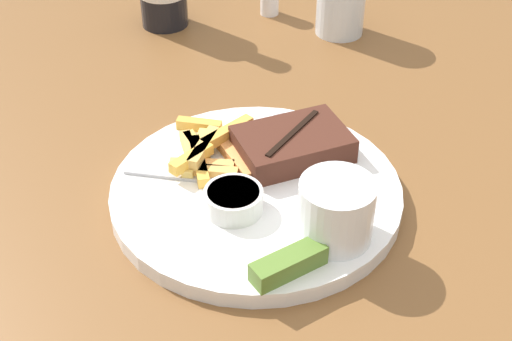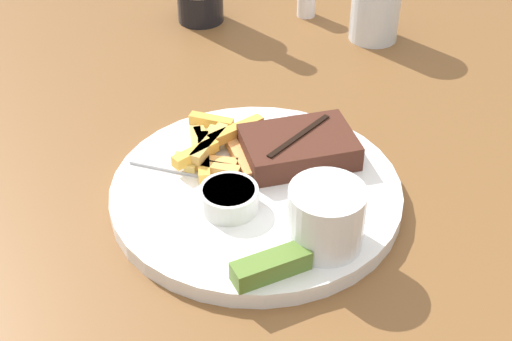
{
  "view_description": "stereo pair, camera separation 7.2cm",
  "coord_description": "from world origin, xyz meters",
  "px_view_note": "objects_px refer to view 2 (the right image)",
  "views": [
    {
      "loc": [
        0.01,
        -0.57,
        1.22
      ],
      "look_at": [
        0.0,
        0.0,
        0.78
      ],
      "focal_mm": 50.0,
      "sensor_mm": 36.0,
      "label": 1
    },
    {
      "loc": [
        0.08,
        -0.56,
        1.22
      ],
      "look_at": [
        0.0,
        0.0,
        0.78
      ],
      "focal_mm": 50.0,
      "sensor_mm": 36.0,
      "label": 2
    }
  ],
  "objects_px": {
    "coleslaw_cup": "(326,214)",
    "pickle_spear": "(271,266)",
    "dipping_sauce_cup": "(229,197)",
    "drinking_glass": "(377,0)",
    "fork_utensil": "(185,170)",
    "steak_portion": "(299,147)",
    "knife_utensil": "(262,161)",
    "dinner_plate": "(256,193)"
  },
  "relations": [
    {
      "from": "dinner_plate",
      "to": "pickle_spear",
      "type": "relative_size",
      "value": 4.18
    },
    {
      "from": "steak_portion",
      "to": "coleslaw_cup",
      "type": "bearing_deg",
      "value": -73.54
    },
    {
      "from": "steak_portion",
      "to": "drinking_glass",
      "type": "relative_size",
      "value": 1.18
    },
    {
      "from": "pickle_spear",
      "to": "drinking_glass",
      "type": "bearing_deg",
      "value": 80.91
    },
    {
      "from": "coleslaw_cup",
      "to": "drinking_glass",
      "type": "bearing_deg",
      "value": 85.36
    },
    {
      "from": "fork_utensil",
      "to": "dipping_sauce_cup",
      "type": "bearing_deg",
      "value": -32.1
    },
    {
      "from": "dipping_sauce_cup",
      "to": "drinking_glass",
      "type": "height_order",
      "value": "drinking_glass"
    },
    {
      "from": "coleslaw_cup",
      "to": "dipping_sauce_cup",
      "type": "height_order",
      "value": "coleslaw_cup"
    },
    {
      "from": "dipping_sauce_cup",
      "to": "knife_utensil",
      "type": "xyz_separation_m",
      "value": [
        0.02,
        0.08,
        -0.01
      ]
    },
    {
      "from": "coleslaw_cup",
      "to": "pickle_spear",
      "type": "distance_m",
      "value": 0.07
    },
    {
      "from": "dipping_sauce_cup",
      "to": "fork_utensil",
      "type": "xyz_separation_m",
      "value": [
        -0.06,
        0.05,
        -0.01
      ]
    },
    {
      "from": "dinner_plate",
      "to": "fork_utensil",
      "type": "distance_m",
      "value": 0.08
    },
    {
      "from": "steak_portion",
      "to": "knife_utensil",
      "type": "relative_size",
      "value": 0.85
    },
    {
      "from": "dinner_plate",
      "to": "dipping_sauce_cup",
      "type": "xyz_separation_m",
      "value": [
        -0.02,
        -0.04,
        0.02
      ]
    },
    {
      "from": "steak_portion",
      "to": "fork_utensil",
      "type": "xyz_separation_m",
      "value": [
        -0.12,
        -0.04,
        -0.01
      ]
    },
    {
      "from": "dipping_sauce_cup",
      "to": "fork_utensil",
      "type": "bearing_deg",
      "value": 138.85
    },
    {
      "from": "knife_utensil",
      "to": "fork_utensil",
      "type": "bearing_deg",
      "value": 124.65
    },
    {
      "from": "coleslaw_cup",
      "to": "drinking_glass",
      "type": "height_order",
      "value": "drinking_glass"
    },
    {
      "from": "dipping_sauce_cup",
      "to": "drinking_glass",
      "type": "bearing_deg",
      "value": 72.39
    },
    {
      "from": "coleslaw_cup",
      "to": "fork_utensil",
      "type": "xyz_separation_m",
      "value": [
        -0.15,
        0.08,
        -0.03
      ]
    },
    {
      "from": "pickle_spear",
      "to": "knife_utensil",
      "type": "xyz_separation_m",
      "value": [
        -0.03,
        0.16,
        -0.01
      ]
    },
    {
      "from": "knife_utensil",
      "to": "drinking_glass",
      "type": "xyz_separation_m",
      "value": [
        0.11,
        0.34,
        0.04
      ]
    },
    {
      "from": "steak_portion",
      "to": "drinking_glass",
      "type": "bearing_deg",
      "value": 77.23
    },
    {
      "from": "drinking_glass",
      "to": "knife_utensil",
      "type": "bearing_deg",
      "value": -108.01
    },
    {
      "from": "steak_portion",
      "to": "dipping_sauce_cup",
      "type": "distance_m",
      "value": 0.11
    },
    {
      "from": "fork_utensil",
      "to": "knife_utensil",
      "type": "relative_size",
      "value": 0.82
    },
    {
      "from": "coleslaw_cup",
      "to": "fork_utensil",
      "type": "relative_size",
      "value": 0.53
    },
    {
      "from": "steak_portion",
      "to": "pickle_spear",
      "type": "relative_size",
      "value": 1.94
    },
    {
      "from": "drinking_glass",
      "to": "dipping_sauce_cup",
      "type": "bearing_deg",
      "value": -107.61
    },
    {
      "from": "dinner_plate",
      "to": "steak_portion",
      "type": "height_order",
      "value": "steak_portion"
    },
    {
      "from": "drinking_glass",
      "to": "pickle_spear",
      "type": "bearing_deg",
      "value": -99.09
    },
    {
      "from": "drinking_glass",
      "to": "steak_portion",
      "type": "bearing_deg",
      "value": -102.77
    },
    {
      "from": "dinner_plate",
      "to": "knife_utensil",
      "type": "height_order",
      "value": "knife_utensil"
    },
    {
      "from": "knife_utensil",
      "to": "drinking_glass",
      "type": "distance_m",
      "value": 0.36
    },
    {
      "from": "dinner_plate",
      "to": "coleslaw_cup",
      "type": "bearing_deg",
      "value": -43.83
    },
    {
      "from": "dinner_plate",
      "to": "steak_portion",
      "type": "xyz_separation_m",
      "value": [
        0.04,
        0.05,
        0.02
      ]
    },
    {
      "from": "pickle_spear",
      "to": "fork_utensil",
      "type": "height_order",
      "value": "pickle_spear"
    },
    {
      "from": "fork_utensil",
      "to": "drinking_glass",
      "type": "height_order",
      "value": "drinking_glass"
    },
    {
      "from": "dinner_plate",
      "to": "coleslaw_cup",
      "type": "height_order",
      "value": "coleslaw_cup"
    },
    {
      "from": "coleslaw_cup",
      "to": "pickle_spear",
      "type": "relative_size",
      "value": 0.99
    },
    {
      "from": "dinner_plate",
      "to": "drinking_glass",
      "type": "distance_m",
      "value": 0.4
    },
    {
      "from": "dinner_plate",
      "to": "pickle_spear",
      "type": "distance_m",
      "value": 0.13
    }
  ]
}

